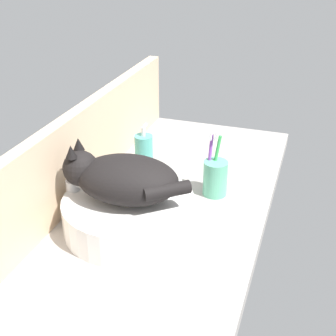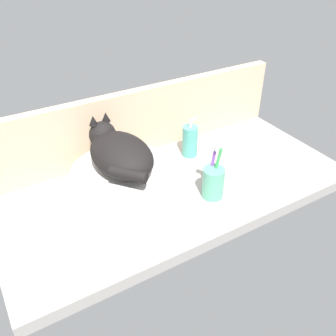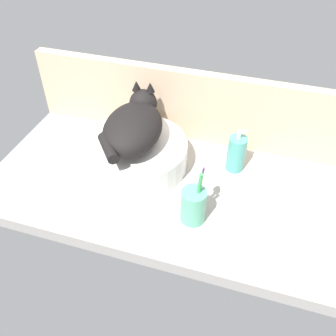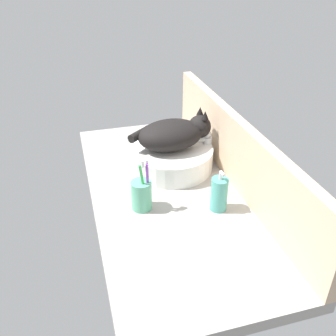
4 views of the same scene
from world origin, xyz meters
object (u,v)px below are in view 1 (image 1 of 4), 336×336
(soap_dispenser, at_px, (144,153))
(sink_basin, at_px, (129,213))
(cat, at_px, (122,178))
(toothbrush_cup, at_px, (215,177))
(faucet, at_px, (78,194))

(soap_dispenser, bearing_deg, sink_basin, -165.69)
(cat, relative_size, soap_dispenser, 2.18)
(sink_basin, xyz_separation_m, cat, (-0.00, 0.01, 0.10))
(sink_basin, bearing_deg, toothbrush_cup, -35.24)
(faucet, xyz_separation_m, soap_dispenser, (0.30, -0.06, -0.01))
(faucet, height_order, toothbrush_cup, toothbrush_cup)
(cat, bearing_deg, toothbrush_cup, -37.19)
(toothbrush_cup, bearing_deg, faucet, 127.47)
(sink_basin, distance_m, cat, 0.10)
(sink_basin, bearing_deg, faucet, 90.39)
(soap_dispenser, distance_m, toothbrush_cup, 0.25)
(faucet, relative_size, soap_dispenser, 0.92)
(sink_basin, distance_m, soap_dispenser, 0.31)
(soap_dispenser, bearing_deg, faucet, 168.47)
(sink_basin, bearing_deg, cat, 98.22)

